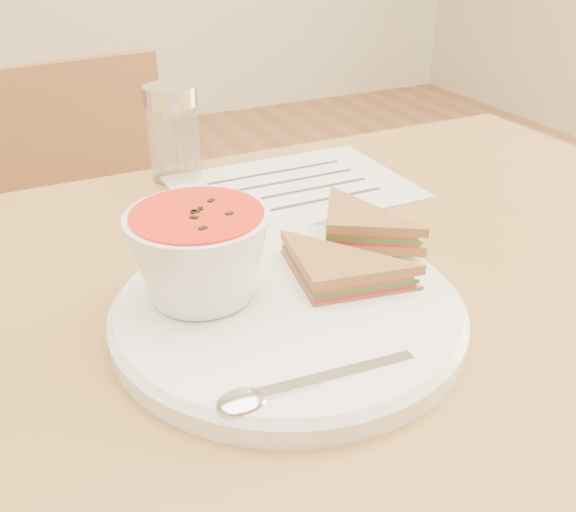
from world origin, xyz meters
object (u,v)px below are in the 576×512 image
soup_bowl (200,259)px  condiment_shaker (174,133)px  chair_far (117,317)px  plate (288,313)px

soup_bowl → condiment_shaker: (0.08, 0.32, 0.00)m
chair_far → condiment_shaker: 0.46m
plate → soup_bowl: soup_bowl is taller
plate → condiment_shaker: (0.02, 0.35, 0.05)m
soup_bowl → chair_far: bearing=88.8°
chair_far → soup_bowl: 0.67m
soup_bowl → condiment_shaker: bearing=76.2°
chair_far → plate: (0.05, -0.58, 0.34)m
plate → soup_bowl: 0.09m
plate → soup_bowl: size_ratio=2.55×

